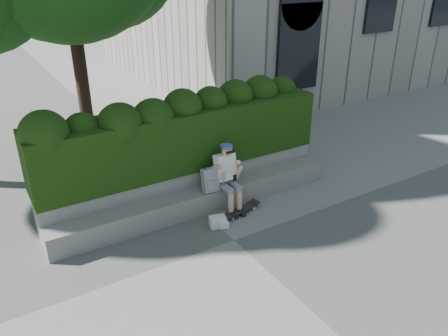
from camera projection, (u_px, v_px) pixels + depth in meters
ground at (234, 240)px, 7.90m from camera, size 80.00×80.00×0.00m
bench_ledge at (201, 201)px, 8.77m from camera, size 6.00×0.45×0.45m
planter_wall at (189, 185)px, 9.07m from camera, size 6.00×0.50×0.75m
hedge at (183, 138)px, 8.83m from camera, size 6.00×1.00×1.20m
person at (227, 175)px, 8.64m from camera, size 0.40×0.76×1.38m
skateboard at (241, 210)px, 8.73m from camera, size 0.85×0.37×0.09m
backpack_plaid at (210, 180)px, 8.58m from camera, size 0.33×0.19×0.47m
backpack_ground at (218, 222)px, 8.28m from camera, size 0.35×0.29×0.20m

